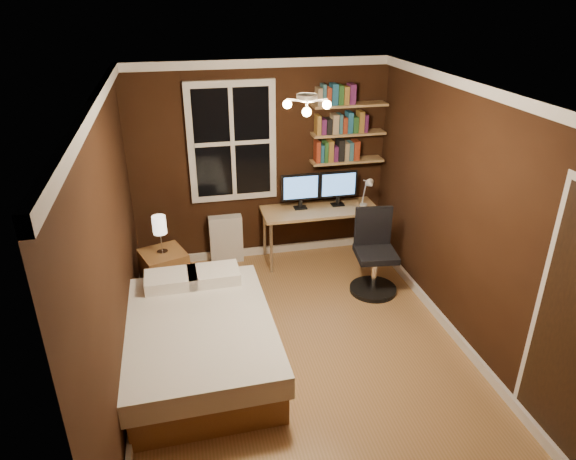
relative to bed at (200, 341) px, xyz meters
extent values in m
plane|color=olive|center=(0.96, 0.00, -0.27)|extent=(4.20, 4.20, 0.00)
cube|color=black|center=(0.96, 2.10, 0.98)|extent=(3.20, 0.04, 2.50)
cube|color=black|center=(-0.64, 0.00, 0.98)|extent=(0.04, 4.20, 2.50)
cube|color=black|center=(2.56, 0.00, 0.98)|extent=(0.04, 4.20, 2.50)
cube|color=white|center=(0.96, 0.00, 2.23)|extent=(3.20, 4.20, 0.02)
cube|color=silver|center=(0.61, 2.06, 1.28)|extent=(1.06, 0.06, 1.46)
cube|color=tan|center=(2.04, 1.98, 0.98)|extent=(0.92, 0.22, 0.03)
cube|color=tan|center=(2.04, 1.98, 1.33)|extent=(0.92, 0.22, 0.03)
cube|color=tan|center=(2.04, 1.98, 1.68)|extent=(0.92, 0.22, 0.03)
cube|color=brown|center=(0.00, -0.03, -0.12)|extent=(1.28, 1.81, 0.29)
cube|color=silver|center=(0.00, -0.03, 0.13)|extent=(1.36, 1.86, 0.21)
cube|color=white|center=(-0.23, 0.67, 0.30)|extent=(0.52, 0.37, 0.12)
cube|color=white|center=(0.20, 0.67, 0.30)|extent=(0.52, 0.37, 0.12)
cube|color=brown|center=(-0.31, 1.28, 0.02)|extent=(0.58, 0.58, 0.57)
cube|color=beige|center=(0.46, 1.98, 0.04)|extent=(0.42, 0.15, 0.62)
cube|color=tan|center=(1.65, 1.80, 0.41)|extent=(1.47, 0.55, 0.04)
cylinder|color=beige|center=(0.97, 1.57, 0.06)|extent=(0.04, 0.04, 0.66)
cylinder|color=beige|center=(2.32, 1.57, 0.06)|extent=(0.04, 0.04, 0.66)
cylinder|color=beige|center=(0.97, 2.04, 0.06)|extent=(0.04, 0.04, 0.66)
cylinder|color=beige|center=(2.32, 2.04, 0.06)|extent=(0.04, 0.04, 0.66)
cylinder|color=black|center=(2.05, 0.86, -0.24)|extent=(0.54, 0.54, 0.05)
cylinder|color=silver|center=(2.05, 0.86, -0.02)|extent=(0.06, 0.06, 0.40)
cube|color=black|center=(2.05, 0.86, 0.22)|extent=(0.49, 0.49, 0.07)
cube|color=black|center=(2.07, 1.06, 0.49)|extent=(0.43, 0.10, 0.46)
camera|label=1|loc=(-0.05, -3.94, 2.96)|focal=32.00mm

